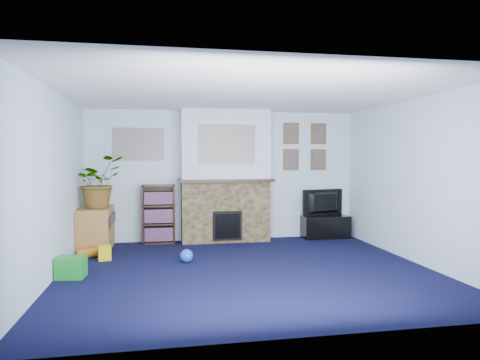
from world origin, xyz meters
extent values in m
cube|color=black|center=(0.00, 0.00, 0.00)|extent=(5.00, 4.50, 0.01)
cube|color=white|center=(0.00, 0.00, 2.40)|extent=(5.00, 4.50, 0.01)
cube|color=silver|center=(0.00, 2.25, 1.20)|extent=(5.00, 0.04, 2.40)
cube|color=silver|center=(0.00, -2.25, 1.20)|extent=(5.00, 0.04, 2.40)
cube|color=silver|center=(-2.50, 0.00, 1.20)|extent=(0.04, 4.50, 2.40)
cube|color=silver|center=(2.50, 0.00, 1.20)|extent=(0.04, 4.50, 2.40)
cube|color=brown|center=(0.00, 2.05, 0.55)|extent=(1.60, 0.40, 1.10)
cube|color=brown|center=(0.00, 2.05, 1.75)|extent=(1.60, 0.40, 1.30)
cube|color=brown|center=(0.00, 2.02, 1.12)|extent=(1.72, 0.50, 0.05)
cube|color=brown|center=(0.00, 1.84, 0.32)|extent=(0.52, 0.08, 0.52)
cube|color=brown|center=(0.00, 1.80, 0.32)|extent=(0.44, 0.02, 0.44)
cube|color=gray|center=(0.00, 1.84, 1.78)|extent=(1.00, 0.03, 0.68)
cube|color=gray|center=(-1.55, 2.23, 1.78)|extent=(0.90, 0.03, 0.58)
cube|color=brown|center=(1.30, 2.23, 2.00)|extent=(0.30, 0.03, 0.40)
cube|color=brown|center=(1.85, 2.23, 2.00)|extent=(0.30, 0.03, 0.40)
cube|color=brown|center=(1.30, 2.23, 1.50)|extent=(0.30, 0.03, 0.40)
cube|color=brown|center=(1.85, 2.23, 1.50)|extent=(0.30, 0.03, 0.40)
cube|color=black|center=(1.93, 2.03, 0.23)|extent=(0.89, 0.38, 0.42)
imported|color=black|center=(1.93, 2.05, 0.68)|extent=(0.88, 0.30, 0.50)
cube|color=black|center=(-1.21, 2.23, 0.53)|extent=(0.58, 0.02, 1.05)
cube|color=black|center=(-1.48, 2.10, 0.53)|extent=(0.03, 0.28, 1.05)
cube|color=black|center=(-0.93, 2.10, 0.53)|extent=(0.03, 0.28, 1.05)
cube|color=black|center=(-1.21, 2.10, 0.01)|extent=(0.56, 0.28, 0.03)
cube|color=black|center=(-1.21, 2.10, 0.35)|extent=(0.56, 0.28, 0.03)
cube|color=black|center=(-1.21, 2.10, 0.68)|extent=(0.56, 0.28, 0.03)
cube|color=black|center=(-1.21, 2.10, 1.04)|extent=(0.56, 0.28, 0.03)
cube|color=black|center=(-1.21, 2.09, 0.17)|extent=(0.50, 0.22, 0.24)
cube|color=black|center=(-1.21, 2.09, 0.50)|extent=(0.50, 0.22, 0.24)
cube|color=black|center=(-1.21, 2.09, 0.82)|extent=(0.50, 0.22, 0.22)
cube|color=olive|center=(-2.24, 1.75, 0.35)|extent=(0.51, 0.91, 0.71)
imported|color=#26661E|center=(-2.19, 1.70, 1.14)|extent=(1.03, 1.02, 0.86)
cube|color=gold|center=(-0.01, 2.00, 1.22)|extent=(0.11, 0.06, 0.15)
cylinder|color=#B2BFC6|center=(0.36, 2.00, 1.23)|extent=(0.05, 0.05, 0.16)
sphere|color=slate|center=(-0.53, 2.00, 1.22)|extent=(0.13, 0.13, 0.13)
cylinder|color=yellow|center=(0.76, 2.00, 1.21)|extent=(0.06, 0.06, 0.13)
cube|color=#198C26|center=(-2.30, 0.03, 0.14)|extent=(0.37, 0.31, 0.27)
sphere|color=blue|center=(-0.80, 0.57, 0.09)|extent=(0.19, 0.19, 0.19)
cube|color=yellow|center=(-2.00, 0.94, 0.11)|extent=(0.22, 0.22, 0.22)
cylinder|color=orange|center=(-2.26, 1.16, 0.07)|extent=(0.33, 0.15, 0.19)
camera|label=1|loc=(-1.15, -5.67, 1.54)|focal=32.00mm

